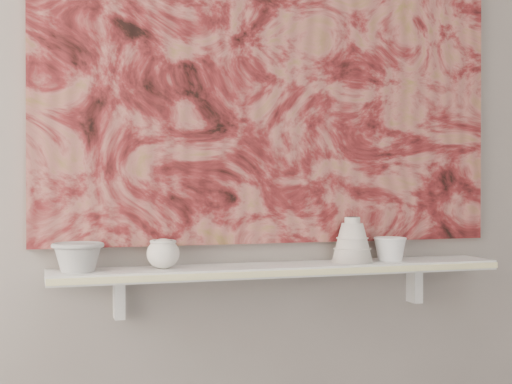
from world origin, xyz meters
name	(u,v)px	position (x,y,z in m)	size (l,w,h in m)	color
wall_back	(273,130)	(0.00, 1.60, 1.35)	(3.60, 3.60, 0.00)	gray
shelf	(283,269)	(0.00, 1.51, 0.92)	(1.40, 0.18, 0.03)	silver
shelf_stripe	(294,273)	(0.00, 1.41, 0.92)	(1.40, 0.01, 0.02)	#F5EDA3
bracket_left	(119,298)	(-0.49, 1.57, 0.84)	(0.03, 0.06, 0.12)	silver
bracket_right	(414,284)	(0.49, 1.57, 0.84)	(0.03, 0.06, 0.12)	silver
painting	(275,69)	(0.00, 1.59, 1.54)	(1.50, 0.03, 1.10)	maroon
house_motif	(403,168)	(0.45, 1.57, 1.23)	(0.09, 0.00, 0.08)	black
bowl_grey	(78,257)	(-0.61, 1.51, 0.97)	(0.15, 0.15, 0.08)	#9B9B98
cup_cream	(163,254)	(-0.37, 1.51, 0.97)	(0.10, 0.10, 0.09)	beige
bell_vessel	(352,239)	(0.23, 1.51, 1.00)	(0.13, 0.13, 0.14)	silver
bowl_white	(390,249)	(0.36, 1.51, 0.97)	(0.11, 0.11, 0.08)	white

